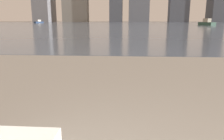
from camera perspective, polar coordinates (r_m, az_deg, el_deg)
name	(u,v)px	position (r m, az deg, el deg)	size (l,w,h in m)	color
harbor_water	(126,24)	(61.91, 3.74, 11.90)	(180.00, 110.00, 0.01)	slate
harbor_boat_0	(207,23)	(49.98, 23.53, 11.20)	(2.66, 3.95, 1.41)	#335647
harbor_boat_3	(39,22)	(82.48, -18.58, 11.83)	(2.62, 3.23, 1.18)	navy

